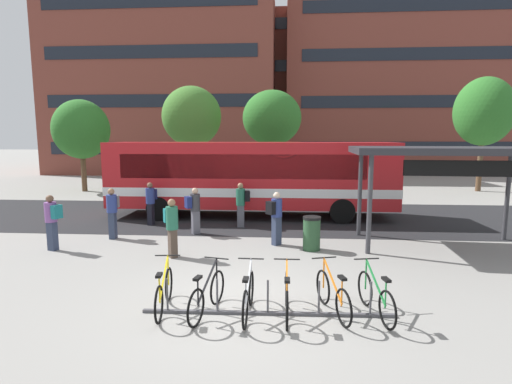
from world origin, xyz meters
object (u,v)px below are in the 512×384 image
Objects in this scene: trash_bin at (312,233)px; parked_bicycle_orange_4 at (333,295)px; commuter_teal_pack_0 at (172,224)px; street_tree_2 at (81,130)px; parked_bicycle_yellow_0 at (164,292)px; parked_bicycle_black_1 at (207,296)px; commuter_navy_pack_1 at (151,200)px; street_tree_0 at (272,118)px; street_tree_1 at (484,112)px; parked_bicycle_green_5 at (376,297)px; transit_shelter at (446,154)px; commuter_grey_pack_4 at (112,209)px; street_tree_3 at (192,117)px; commuter_black_pack_6 at (241,202)px; city_bus at (253,176)px; parked_bicycle_orange_3 at (287,297)px; commuter_teal_pack_3 at (52,219)px; commuter_black_pack_2 at (276,215)px; parked_bicycle_silver_2 at (248,297)px; commuter_navy_pack_5 at (194,208)px.

parked_bicycle_orange_4 is at bearing -88.69° from trash_bin.
commuter_teal_pack_0 is 16.57m from street_tree_2.
parked_bicycle_yellow_0 is 0.88m from parked_bicycle_black_1.
commuter_navy_pack_1 is 0.27× the size of street_tree_0.
street_tree_1 reaches higher than parked_bicycle_black_1.
commuter_teal_pack_0 is (-4.93, 3.42, 0.59)m from parked_bicycle_green_5.
parked_bicycle_green_5 is 0.30× the size of transit_shelter.
commuter_grey_pack_4 is (-2.59, 1.91, 0.03)m from commuter_teal_pack_0.
street_tree_0 is 0.96× the size of street_tree_3.
parked_bicycle_orange_4 is 1.00× the size of commuter_navy_pack_1.
city_bus is at bearing -108.44° from commuter_black_pack_6.
trash_bin is 14.51m from street_tree_3.
commuter_teal_pack_3 is (-7.02, 3.95, 0.60)m from parked_bicycle_orange_3.
commuter_teal_pack_0 is 3.80m from commuter_teal_pack_3.
commuter_grey_pack_4 reaches higher than parked_bicycle_black_1.
parked_bicycle_orange_4 is at bearing -94.98° from parked_bicycle_yellow_0.
street_tree_3 is at bearing 176.82° from commuter_grey_pack_4.
commuter_grey_pack_4 is 11.95m from street_tree_3.
street_tree_0 is (-0.81, 16.78, 4.16)m from parked_bicycle_orange_3.
commuter_black_pack_6 is 9.99m from street_tree_0.
commuter_black_pack_2 reaches higher than commuter_teal_pack_3.
commuter_teal_pack_0 is 13.90m from street_tree_0.
city_bus is 7.06× the size of commuter_black_pack_2.
parked_bicycle_yellow_0 is 3.63m from commuter_teal_pack_0.
commuter_black_pack_2 is 0.27× the size of street_tree_0.
parked_bicycle_black_1 is 0.98× the size of commuter_grey_pack_4.
parked_bicycle_orange_4 is 0.29× the size of street_tree_2.
parked_bicycle_silver_2 is 1.01× the size of parked_bicycle_green_5.
street_tree_0 is (0.59, 7.24, 2.77)m from city_bus.
commuter_black_pack_2 is 0.24× the size of street_tree_1.
commuter_teal_pack_3 is 0.99× the size of commuter_grey_pack_4.
parked_bicycle_orange_3 is 21.39m from street_tree_2.
parked_bicycle_green_5 is 1.00× the size of commuter_black_pack_6.
parked_bicycle_yellow_0 is 1.67× the size of trash_bin.
commuter_teal_pack_0 is 1.01× the size of commuter_navy_pack_1.
parked_bicycle_yellow_0 is at bearing -125.48° from trash_bin.
commuter_navy_pack_5 reaches higher than parked_bicycle_orange_4.
city_bus is 4.72m from commuter_black_pack_2.
commuter_black_pack_6 is at bearing 113.24° from commuter_grey_pack_4.
transit_shelter is at bearing -63.87° from street_tree_0.
street_tree_1 is (13.74, 9.10, 3.21)m from city_bus.
parked_bicycle_green_5 is at bearing -74.55° from parked_bicycle_black_1.
parked_bicycle_yellow_0 and parked_bicycle_orange_3 have the same top height.
street_tree_1 is (13.87, 18.66, 4.60)m from parked_bicycle_black_1.
parked_bicycle_green_5 is 1.01× the size of commuter_navy_pack_1.
parked_bicycle_yellow_0 and parked_bicycle_green_5 have the same top height.
commuter_black_pack_6 is 0.27× the size of street_tree_0.
parked_bicycle_orange_3 is 1.01× the size of commuter_black_pack_2.
parked_bicycle_orange_3 is at bearing -131.31° from commuter_black_pack_2.
commuter_teal_pack_0 is 4.17m from trash_bin.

